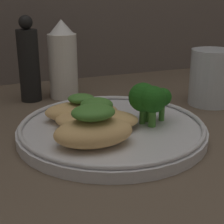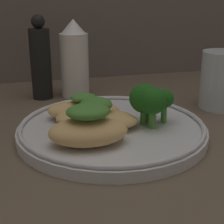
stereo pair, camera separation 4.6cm
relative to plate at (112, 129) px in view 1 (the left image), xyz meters
The scene contains 9 objects.
ground_plane 1.49cm from the plate, ahead, with size 180.00×180.00×1.00cm, color brown.
plate is the anchor object (origin of this frame).
grilled_meat_front 6.84cm from the plate, 131.13° to the right, with size 9.87×6.79×4.97cm.
grilled_meat_middle 2.88cm from the plate, behind, with size 12.49×9.83×4.19cm.
grilled_meat_back 5.12cm from the plate, 132.79° to the left, with size 11.28×7.99×3.88cm.
broccoli_bunch 6.44cm from the plate, 10.86° to the right, with size 6.31×5.59×5.76cm.
sauce_bottle 21.19cm from the plate, 94.50° to the left, with size 5.19×5.19×14.07cm.
pepper_grinder 22.50cm from the plate, 110.67° to the left, with size 3.66×3.66×14.92cm.
drinking_glass 22.38cm from the plate, 18.12° to the left, with size 7.39×7.39×9.48cm.
Camera 1 is at (-15.73, -40.23, 18.64)cm, focal length 55.00 mm.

